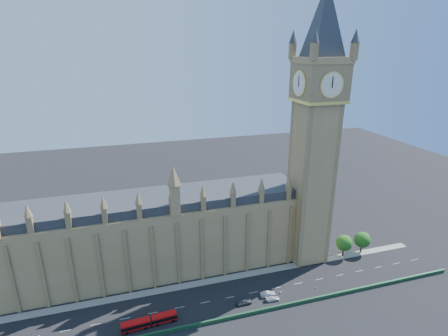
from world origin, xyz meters
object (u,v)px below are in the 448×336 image
object	(u,v)px
car_silver	(268,294)
car_white	(273,299)
car_grey	(244,302)
red_bus	(149,322)

from	to	relation	value
car_silver	car_white	xyz separation A→B (m)	(0.64, -2.18, -0.14)
car_grey	car_white	xyz separation A→B (m)	(9.13, -1.01, -0.17)
car_grey	car_silver	size ratio (longest dim) A/B	1.00
red_bus	car_white	size ratio (longest dim) A/B	3.49
car_silver	car_white	size ratio (longest dim) A/B	1.07
red_bus	car_white	xyz separation A→B (m)	(37.81, -0.34, -0.74)
car_silver	car_grey	bearing A→B (deg)	104.38
car_grey	car_silver	xyz separation A→B (m)	(8.49, 1.16, -0.03)
car_silver	red_bus	bearing A→B (deg)	99.41
car_silver	car_white	distance (m)	2.27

